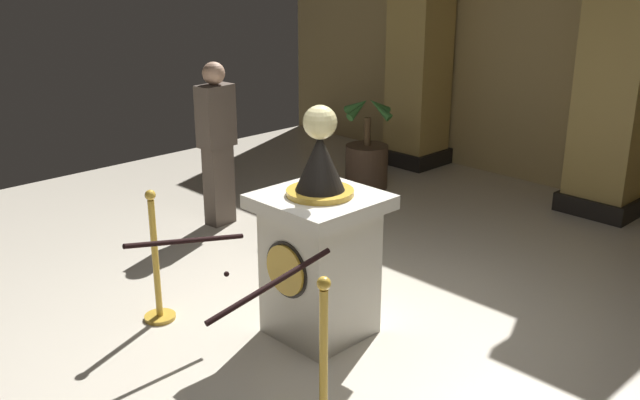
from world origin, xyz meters
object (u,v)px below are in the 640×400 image
at_px(bystander_guest, 217,140).
at_px(pedestal_clock, 320,249).
at_px(stanchion_far, 324,381).
at_px(potted_palm_left, 367,161).
at_px(stanchion_near, 157,275).

bearing_deg(bystander_guest, pedestal_clock, -19.54).
relative_size(stanchion_far, potted_palm_left, 0.90).
xyz_separation_m(pedestal_clock, potted_palm_left, (-2.12, 2.83, -0.34)).
distance_m(stanchion_near, stanchion_far, 1.87).
xyz_separation_m(potted_palm_left, bystander_guest, (-0.24, -1.99, 0.56)).
distance_m(stanchion_near, potted_palm_left, 3.75).
height_order(stanchion_far, bystander_guest, bystander_guest).
height_order(stanchion_near, potted_palm_left, potted_palm_left).
relative_size(stanchion_near, potted_palm_left, 0.94).
xyz_separation_m(pedestal_clock, bystander_guest, (-2.36, 0.84, 0.23)).
bearing_deg(bystander_guest, potted_palm_left, 83.13).
height_order(pedestal_clock, stanchion_near, pedestal_clock).
height_order(pedestal_clock, potted_palm_left, pedestal_clock).
height_order(stanchion_far, potted_palm_left, potted_palm_left).
relative_size(stanchion_far, bystander_guest, 0.60).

